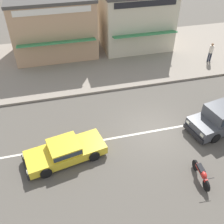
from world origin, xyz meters
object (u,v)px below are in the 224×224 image
at_px(shopfront_far_kios, 135,18).
at_px(shopfront_corner_warung, 54,25).
at_px(pedestrian_by_shop, 211,51).
at_px(sedan_yellow_3, 65,151).
at_px(motorcycle_2, 201,174).

bearing_deg(shopfront_far_kios, shopfront_corner_warung, 178.83).
relative_size(pedestrian_by_shop, shopfront_far_kios, 0.27).
bearing_deg(pedestrian_by_shop, sedan_yellow_3, -149.25).
xyz_separation_m(sedan_yellow_3, motorcycle_2, (6.30, -3.01, -0.11)).
height_order(sedan_yellow_3, motorcycle_2, sedan_yellow_3).
distance_m(motorcycle_2, shopfront_far_kios, 15.77).
bearing_deg(shopfront_corner_warung, motorcycle_2, -70.13).
xyz_separation_m(motorcycle_2, pedestrian_by_shop, (6.65, 10.72, 0.68)).
bearing_deg(pedestrian_by_shop, shopfront_far_kios, 136.70).
bearing_deg(pedestrian_by_shop, shopfront_corner_warung, 158.01).
distance_m(sedan_yellow_3, motorcycle_2, 6.98).
bearing_deg(shopfront_corner_warung, sedan_yellow_3, -92.84).
bearing_deg(sedan_yellow_3, shopfront_far_kios, 58.01).
relative_size(sedan_yellow_3, shopfront_corner_warung, 0.65).
relative_size(shopfront_corner_warung, shopfront_far_kios, 1.12).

